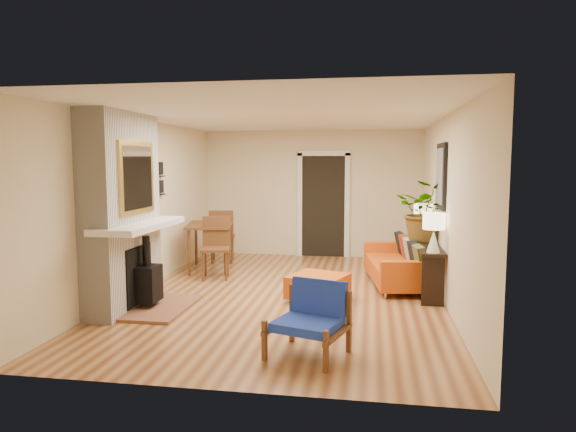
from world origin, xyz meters
name	(u,v)px	position (x,y,z in m)	size (l,w,h in m)	color
room_shell	(339,199)	(0.60, 2.63, 1.24)	(6.50, 6.50, 6.50)	#BB8048
fireplace	(125,216)	(-2.00, -1.00, 1.24)	(1.09, 1.68, 2.60)	white
sofa	(402,264)	(1.72, 0.94, 0.33)	(1.08, 2.00, 0.75)	silver
ottoman	(318,286)	(0.50, -0.25, 0.21)	(0.93, 0.93, 0.37)	silver
blue_chair	(312,315)	(0.64, -2.25, 0.40)	(0.88, 0.87, 0.74)	brown
dining_table	(214,233)	(-1.57, 1.54, 0.68)	(1.09, 1.97, 1.03)	brown
console_table	(427,253)	(2.07, 0.58, 0.58)	(0.34, 1.85, 0.72)	black
lamp_near	(434,228)	(2.07, -0.19, 1.06)	(0.30, 0.30, 0.54)	white
lamp_far	(423,216)	(2.07, 1.31, 1.06)	(0.30, 0.30, 0.54)	white
houseplant	(426,211)	(2.06, 0.83, 1.20)	(0.86, 0.74, 0.95)	#1E5919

